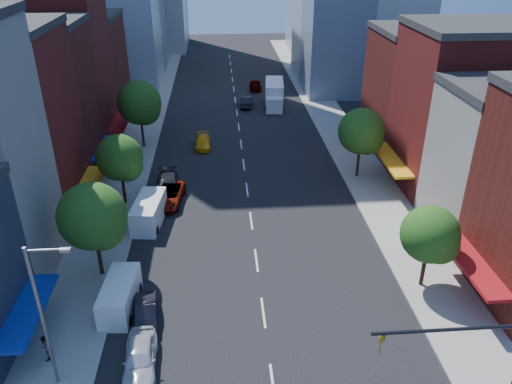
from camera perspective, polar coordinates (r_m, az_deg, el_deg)
sidewalk_left at (r=64.52m, az=-13.13°, el=6.42°), size 5.00×120.00×0.15m
sidewalk_right at (r=65.46m, az=9.18°, el=7.10°), size 5.00×120.00×0.15m
bldg_left_3 at (r=54.19m, az=-24.50°, el=8.97°), size 12.00×8.00×15.00m
bldg_left_4 at (r=61.71m, az=-22.28°, el=12.39°), size 12.00×9.00×17.00m
bldg_left_5 at (r=71.02m, az=-19.90°, el=12.89°), size 12.00×10.00×13.00m
bldg_right_2 at (r=51.78m, az=23.06°, el=8.46°), size 12.00×10.00×15.00m
bldg_right_3 at (r=60.71m, az=18.88°, el=10.76°), size 12.00×10.00×13.00m
streetlight at (r=28.47m, az=-23.08°, el=-12.33°), size 2.25×0.25×9.00m
tree_left_near at (r=36.40m, az=-17.94°, el=-2.94°), size 4.80×4.80×7.30m
tree_left_mid at (r=46.16m, az=-15.14°, el=3.59°), size 4.20×4.20×6.65m
tree_left_far at (r=58.89m, az=-13.04°, el=9.71°), size 5.00×5.00×7.75m
tree_right_near at (r=35.98m, az=19.49°, el=-4.84°), size 4.00×4.00×6.20m
tree_right_far at (r=50.87m, az=12.10°, el=6.59°), size 4.60×4.60×7.20m
parked_car_front at (r=30.96m, az=-13.10°, el=-17.93°), size 2.10×4.69×1.56m
parked_car_second at (r=33.99m, az=-12.46°, el=-13.30°), size 1.78×3.99×1.27m
parked_car_third at (r=47.13m, az=-10.02°, el=-0.41°), size 3.22×5.82×1.54m
parked_car_rear at (r=48.97m, az=-9.98°, el=0.75°), size 2.77×5.69×1.59m
cargo_van_near at (r=35.00m, az=-15.34°, el=-11.50°), size 2.26×4.98×2.07m
cargo_van_far at (r=43.91m, az=-12.19°, el=-2.32°), size 2.72×5.52×2.26m
taxi at (r=59.30m, az=-6.10°, el=5.70°), size 1.86×4.41×1.27m
traffic_car_oncoming at (r=73.66m, az=-1.11°, el=10.31°), size 2.06×4.69×1.50m
traffic_car_far at (r=82.27m, az=-0.07°, el=12.17°), size 2.00×4.59×1.54m
box_truck at (r=73.91m, az=2.10°, el=11.05°), size 3.31×8.63×3.39m
pedestrian_far at (r=32.84m, az=-22.94°, el=-16.12°), size 0.70×0.86×1.66m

